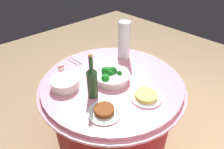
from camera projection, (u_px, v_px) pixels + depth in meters
name	position (u px, v px, depth m)	size (l,w,h in m)	color
ground_plane	(112.00, 138.00, 1.96)	(6.00, 6.00, 0.00)	#9E7F5B
buffet_table	(112.00, 112.00, 1.74)	(1.16, 1.16, 0.74)	maroon
broccoli_bowl	(111.00, 76.00, 1.51)	(0.28, 0.28, 0.11)	white
plate_stack	(65.00, 83.00, 1.44)	(0.21, 0.21, 0.07)	white
wine_bottle	(92.00, 81.00, 1.30)	(0.07, 0.07, 0.34)	#1F4120
decorative_fruit_vase	(124.00, 42.00, 1.74)	(0.11, 0.11, 0.34)	silver
serving_tongs	(75.00, 61.00, 1.75)	(0.05, 0.17, 0.01)	silver
food_plate_noodles	(146.00, 96.00, 1.35)	(0.22, 0.22, 0.04)	white
food_plate_stir_fry	(104.00, 111.00, 1.23)	(0.22, 0.22, 0.04)	white
label_placard_front	(61.00, 68.00, 1.61)	(0.05, 0.01, 0.05)	white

